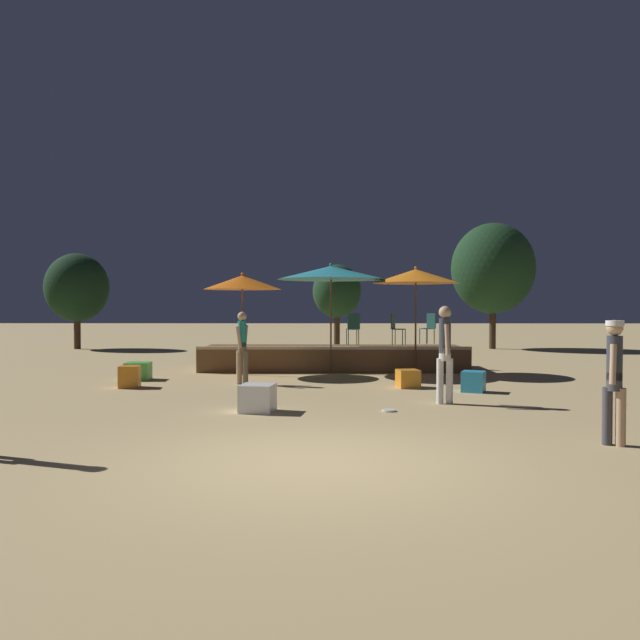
# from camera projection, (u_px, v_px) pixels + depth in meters

# --- Properties ---
(ground_plane) EXTENTS (120.00, 120.00, 0.00)m
(ground_plane) POSITION_uv_depth(u_px,v_px,m) (313.00, 462.00, 7.34)
(ground_plane) COLOR tan
(wooden_deck) EXTENTS (7.57, 2.38, 0.73)m
(wooden_deck) POSITION_uv_depth(u_px,v_px,m) (333.00, 358.00, 18.26)
(wooden_deck) COLOR brown
(wooden_deck) RESTS_ON ground
(patio_umbrella_0) EXTENTS (2.34, 2.34, 2.93)m
(patio_umbrella_0) POSITION_uv_depth(u_px,v_px,m) (416.00, 276.00, 16.99)
(patio_umbrella_0) COLOR brown
(patio_umbrella_0) RESTS_ON ground
(patio_umbrella_1) EXTENTS (2.07, 2.07, 2.74)m
(patio_umbrella_1) POSITION_uv_depth(u_px,v_px,m) (242.00, 283.00, 16.63)
(patio_umbrella_1) COLOR brown
(patio_umbrella_1) RESTS_ON ground
(patio_umbrella_2) EXTENTS (2.96, 2.96, 3.02)m
(patio_umbrella_2) POSITION_uv_depth(u_px,v_px,m) (331.00, 273.00, 17.04)
(patio_umbrella_2) COLOR brown
(patio_umbrella_2) RESTS_ON ground
(cube_seat_0) EXTENTS (0.54, 0.54, 0.41)m
(cube_seat_0) POSITION_uv_depth(u_px,v_px,m) (408.00, 379.00, 14.08)
(cube_seat_0) COLOR orange
(cube_seat_0) RESTS_ON ground
(cube_seat_1) EXTENTS (0.50, 0.50, 0.49)m
(cube_seat_1) POSITION_uv_depth(u_px,v_px,m) (130.00, 377.00, 14.08)
(cube_seat_1) COLOR orange
(cube_seat_1) RESTS_ON ground
(cube_seat_2) EXTENTS (0.62, 0.62, 0.43)m
(cube_seat_2) POSITION_uv_depth(u_px,v_px,m) (138.00, 371.00, 15.58)
(cube_seat_2) COLOR #4CC651
(cube_seat_2) RESTS_ON ground
(cube_seat_3) EXTENTS (0.64, 0.64, 0.48)m
(cube_seat_3) POSITION_uv_depth(u_px,v_px,m) (258.00, 398.00, 10.85)
(cube_seat_3) COLOR white
(cube_seat_3) RESTS_ON ground
(cube_seat_4) EXTENTS (0.60, 0.60, 0.45)m
(cube_seat_4) POSITION_uv_depth(u_px,v_px,m) (473.00, 382.00, 13.37)
(cube_seat_4) COLOR #2D9EDB
(cube_seat_4) RESTS_ON ground
(person_0) EXTENTS (0.31, 0.45, 1.66)m
(person_0) POSITION_uv_depth(u_px,v_px,m) (614.00, 376.00, 8.20)
(person_0) COLOR tan
(person_0) RESTS_ON ground
(person_1) EXTENTS (0.31, 0.51, 1.84)m
(person_1) POSITION_uv_depth(u_px,v_px,m) (445.00, 349.00, 11.72)
(person_1) COLOR white
(person_1) RESTS_ON ground
(person_3) EXTENTS (0.29, 0.53, 1.71)m
(person_3) POSITION_uv_depth(u_px,v_px,m) (242.00, 345.00, 14.66)
(person_3) COLOR #72664C
(person_3) RESTS_ON ground
(bistro_chair_0) EXTENTS (0.40, 0.41, 0.90)m
(bistro_chair_0) POSITION_uv_depth(u_px,v_px,m) (353.00, 326.00, 17.85)
(bistro_chair_0) COLOR #1E4C47
(bistro_chair_0) RESTS_ON wooden_deck
(bistro_chair_1) EXTENTS (0.47, 0.47, 0.90)m
(bistro_chair_1) POSITION_uv_depth(u_px,v_px,m) (429.00, 325.00, 18.43)
(bistro_chair_1) COLOR #1E4C47
(bistro_chair_1) RESTS_ON wooden_deck
(bistro_chair_2) EXTENTS (0.45, 0.44, 0.90)m
(bistro_chair_2) POSITION_uv_depth(u_px,v_px,m) (396.00, 326.00, 17.93)
(bistro_chair_2) COLOR #1E4C47
(bistro_chair_2) RESTS_ON wooden_deck
(frisbee_disc) EXTENTS (0.24, 0.24, 0.03)m
(frisbee_disc) POSITION_uv_depth(u_px,v_px,m) (389.00, 410.00, 10.89)
(frisbee_disc) COLOR white
(frisbee_disc) RESTS_ON ground
(background_tree_0) EXTENTS (2.27, 2.27, 3.80)m
(background_tree_0) POSITION_uv_depth(u_px,v_px,m) (337.00, 292.00, 29.11)
(background_tree_0) COLOR #3D2B1C
(background_tree_0) RESTS_ON ground
(background_tree_1) EXTENTS (2.68, 2.68, 4.12)m
(background_tree_1) POSITION_uv_depth(u_px,v_px,m) (77.00, 288.00, 26.79)
(background_tree_1) COLOR #3D2B1C
(background_tree_1) RESTS_ON ground
(background_tree_2) EXTENTS (3.55, 3.55, 5.43)m
(background_tree_2) POSITION_uv_depth(u_px,v_px,m) (493.00, 269.00, 26.87)
(background_tree_2) COLOR #3D2B1C
(background_tree_2) RESTS_ON ground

